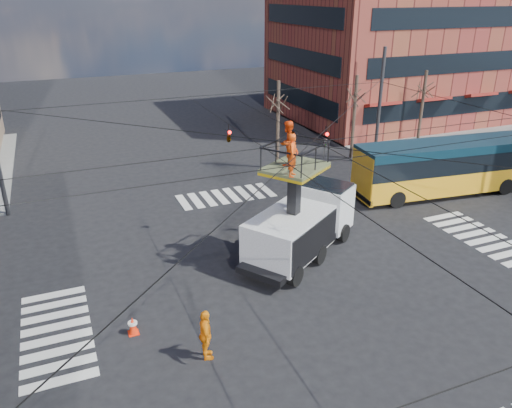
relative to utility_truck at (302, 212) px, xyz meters
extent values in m
plane|color=black|center=(-0.88, -1.98, -2.08)|extent=(120.00, 120.00, 0.00)
cube|color=slate|center=(20.12, 19.02, -2.02)|extent=(18.00, 18.00, 0.12)
cube|color=maroon|center=(21.12, 22.02, 4.92)|extent=(20.00, 16.00, 14.00)
cube|color=black|center=(21.12, 14.02, 0.37)|extent=(17.00, 0.12, 1.58)
cube|color=black|center=(11.12, 22.02, 0.37)|extent=(0.12, 13.60, 1.58)
cube|color=black|center=(21.12, 14.02, 3.87)|extent=(17.00, 0.12, 1.57)
cube|color=black|center=(11.12, 22.02, 3.87)|extent=(0.12, 13.60, 1.57)
cube|color=black|center=(21.12, 14.02, 7.37)|extent=(17.00, 0.12, 1.57)
cube|color=black|center=(11.12, 22.02, 7.37)|extent=(0.12, 13.60, 1.57)
cylinder|color=#2D2D30|center=(11.12, 10.02, 1.92)|extent=(0.24, 0.24, 8.00)
cylinder|color=black|center=(-0.88, 10.02, 3.62)|extent=(24.00, 0.03, 0.03)
cylinder|color=black|center=(-0.88, -1.98, 3.82)|extent=(24.02, 24.02, 0.03)
cylinder|color=black|center=(-0.88, -1.98, 3.82)|extent=(24.02, 24.02, 0.03)
cylinder|color=black|center=(-0.88, -3.18, 3.52)|extent=(24.00, 0.03, 0.03)
cylinder|color=black|center=(-0.88, -0.78, 3.52)|extent=(24.00, 0.03, 0.03)
cylinder|color=black|center=(-2.08, -1.98, 3.42)|extent=(0.03, 24.00, 0.03)
cylinder|color=black|center=(0.32, -1.98, 3.42)|extent=(0.03, 24.00, 0.03)
imported|color=black|center=(1.62, 1.02, 3.02)|extent=(0.16, 0.20, 1.00)
imported|color=black|center=(-2.38, 3.02, 3.27)|extent=(0.26, 1.24, 0.50)
cylinder|color=#382B21|center=(4.12, 11.52, 0.92)|extent=(0.24, 0.24, 6.00)
cylinder|color=#382B21|center=(10.12, 11.52, 0.92)|extent=(0.24, 0.24, 6.00)
cylinder|color=#382B21|center=(16.12, 11.52, 0.92)|extent=(0.24, 0.24, 6.00)
cube|color=black|center=(-0.16, -0.11, -1.53)|extent=(7.03, 5.74, 0.30)
cube|color=#BABDBE|center=(2.00, 1.34, -0.53)|extent=(2.83, 3.00, 2.20)
cube|color=black|center=(2.00, 1.34, 0.27)|extent=(2.61, 2.80, 0.80)
cube|color=#BABDBE|center=(-0.90, -0.62, -0.63)|extent=(4.88, 4.42, 1.80)
cylinder|color=black|center=(2.48, 0.28, -1.63)|extent=(0.94, 0.79, 0.90)
cylinder|color=black|center=(1.19, 2.18, -1.63)|extent=(0.94, 0.79, 0.90)
cylinder|color=black|center=(0.32, -1.18, -1.63)|extent=(0.94, 0.79, 0.90)
cylinder|color=black|center=(-0.97, 0.73, -1.63)|extent=(0.94, 0.79, 0.90)
cylinder|color=black|center=(-1.50, -2.41, -1.63)|extent=(0.94, 0.79, 0.90)
cylinder|color=black|center=(-2.79, -0.50, -1.63)|extent=(0.94, 0.79, 0.90)
cube|color=black|center=(-0.65, -0.45, 0.86)|extent=(0.62, 0.62, 3.08)
cube|color=#485332|center=(-0.65, -0.45, 2.40)|extent=(3.33, 3.19, 0.12)
cube|color=yellow|center=(-0.65, -0.45, 2.28)|extent=(3.33, 3.19, 0.12)
imported|color=#FF4C10|center=(-1.32, -1.52, 3.33)|extent=(0.72, 0.76, 1.74)
imported|color=#FF4C10|center=(-0.89, -0.16, 3.41)|extent=(1.16, 1.09, 1.90)
cube|color=gold|center=(11.57, 3.42, -1.13)|extent=(11.55, 3.85, 1.30)
cube|color=black|center=(11.57, 3.42, 0.07)|extent=(11.54, 3.80, 1.10)
cube|color=#0B2633|center=(11.57, 3.42, 0.87)|extent=(11.55, 3.85, 0.50)
cube|color=gold|center=(6.04, 4.04, -0.48)|extent=(0.52, 2.48, 2.80)
cube|color=black|center=(5.99, 4.04, -1.63)|extent=(0.44, 2.60, 0.30)
cube|color=gold|center=(6.14, 4.03, 0.77)|extent=(0.28, 1.60, 0.35)
cylinder|color=black|center=(7.50, 2.69, -1.58)|extent=(1.03, 0.41, 1.00)
cylinder|color=black|center=(7.76, 5.03, -1.58)|extent=(1.03, 0.41, 1.00)
cylinder|color=black|center=(14.82, 1.86, -1.58)|extent=(1.03, 0.41, 1.00)
cylinder|color=black|center=(15.08, 4.21, -1.58)|extent=(1.03, 0.41, 1.00)
cone|color=#FB290A|center=(-8.31, -3.06, -1.74)|extent=(0.36, 0.36, 0.69)
imported|color=orange|center=(-6.26, -5.31, -1.16)|extent=(0.61, 1.13, 1.84)
imported|color=orange|center=(2.58, 1.05, -1.27)|extent=(1.03, 1.22, 1.64)
camera|label=1|loc=(-9.86, -18.32, 9.27)|focal=35.00mm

